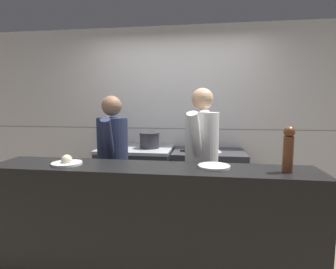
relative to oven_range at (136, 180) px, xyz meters
name	(u,v)px	position (x,y,z in m)	size (l,w,h in m)	color
ground_plane	(156,267)	(0.50, -1.17, -0.46)	(14.00, 14.00, 0.00)	#7F705B
wall_back_tiled	(176,118)	(0.50, 0.40, 0.84)	(8.00, 0.06, 2.60)	white
oven_range	(136,180)	(0.00, 0.00, 0.00)	(0.97, 0.71, 0.92)	#38383D
prep_counter	(208,185)	(0.98, 0.00, -0.01)	(0.93, 0.65, 0.90)	#38383D
pass_counter	(150,226)	(0.49, -1.37, 0.04)	(2.66, 0.45, 1.01)	black
stock_pot	(116,139)	(-0.29, 0.04, 0.56)	(0.27, 0.27, 0.20)	#2D2D33
sauce_pot	(149,140)	(0.19, 0.00, 0.57)	(0.28, 0.28, 0.21)	#2D2D33
mixing_bowl_steel	(213,149)	(1.03, -0.05, 0.48)	(0.22, 0.22, 0.08)	#B7BABF
chefs_knife	(190,152)	(0.74, -0.11, 0.44)	(0.33, 0.11, 0.02)	#B7BABF
plated_dish_main	(67,162)	(-0.22, -1.40, 0.57)	(0.25, 0.25, 0.09)	white
plated_dish_appetiser	(214,166)	(1.00, -1.33, 0.56)	(0.26, 0.26, 0.02)	white
pepper_mill	(288,148)	(1.54, -1.40, 0.73)	(0.08, 0.08, 0.34)	brown
chef_head_cook	(113,162)	(-0.05, -0.76, 0.43)	(0.37, 0.70, 1.60)	black
chef_sous	(201,161)	(0.89, -0.75, 0.47)	(0.42, 0.73, 1.67)	black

